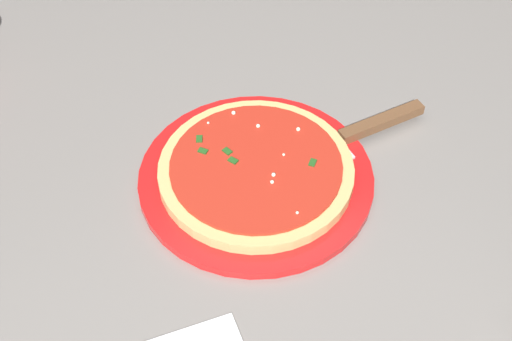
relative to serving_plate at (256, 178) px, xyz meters
The scene contains 4 objects.
restaurant_table 0.12m from the serving_plate, 163.07° to the left, with size 1.14×0.94×0.72m.
serving_plate is the anchor object (origin of this frame).
pizza 0.02m from the serving_plate, 97.05° to the left, with size 0.25×0.25×0.02m.
pizza_server 0.15m from the serving_plate, 19.37° to the left, with size 0.22×0.11×0.01m.
Camera 1 is at (-0.06, -0.59, 1.39)m, focal length 48.59 mm.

